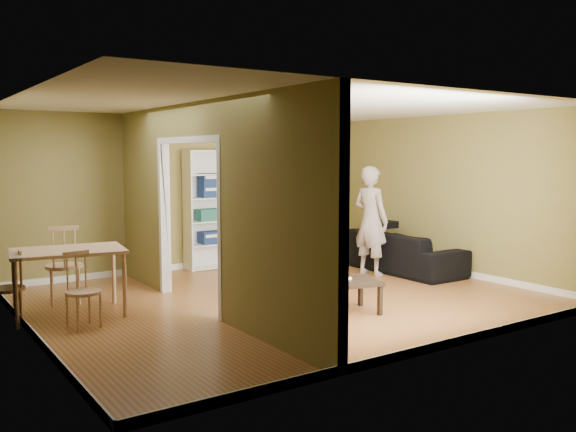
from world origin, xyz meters
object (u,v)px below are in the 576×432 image
object	(u,v)px
person	(371,211)
coffee_table	(352,285)
bookshelf	(208,209)
dining_table	(68,256)
chair_left	(7,287)
sofa	(400,245)
chair_near	(83,290)
chair_far	(64,264)

from	to	relation	value
person	coffee_table	distance (m)	2.54
bookshelf	dining_table	size ratio (longest dim) A/B	1.56
chair_left	coffee_table	bearing A→B (deg)	71.13
sofa	chair_near	distance (m)	5.39
sofa	person	world-z (taller)	person
bookshelf	coffee_table	bearing A→B (deg)	-88.23
chair_near	chair_far	bearing A→B (deg)	75.13
chair_near	dining_table	bearing A→B (deg)	80.12
coffee_table	chair_near	world-z (taller)	chair_near
sofa	chair_near	bearing A→B (deg)	95.12
person	chair_near	world-z (taller)	person
bookshelf	chair_far	bearing A→B (deg)	-155.69
chair_left	chair_near	xyz separation A→B (m)	(0.69, -0.65, -0.00)
person	dining_table	xyz separation A→B (m)	(-4.74, 0.14, -0.31)
person	chair_left	world-z (taller)	person
sofa	chair_left	distance (m)	6.06
sofa	dining_table	world-z (taller)	sofa
person	chair_near	distance (m)	4.80
bookshelf	chair_far	world-z (taller)	bookshelf
bookshelf	chair_left	world-z (taller)	bookshelf
dining_table	coffee_table	bearing A→B (deg)	-31.60
dining_table	chair_near	xyz separation A→B (m)	(-0.00, -0.64, -0.30)
coffee_table	chair_left	xyz separation A→B (m)	(-3.64, 1.83, 0.09)
person	dining_table	size ratio (longest dim) A/B	1.60
person	chair_far	distance (m)	4.72
chair_left	chair_near	world-z (taller)	chair_left
dining_table	chair_near	world-z (taller)	chair_near
bookshelf	chair_left	distance (m)	4.04
sofa	chair_near	xyz separation A→B (m)	(-5.37, -0.45, -0.01)
coffee_table	chair_far	xyz separation A→B (m)	(-2.84, 2.48, 0.18)
sofa	dining_table	bearing A→B (deg)	88.35
chair_far	coffee_table	bearing A→B (deg)	150.42
person	chair_far	bearing A→B (deg)	71.75
chair_left	chair_far	xyz separation A→B (m)	(0.81, 0.65, 0.09)
dining_table	chair_left	world-z (taller)	chair_left
chair_near	chair_far	distance (m)	1.31
chair_near	chair_far	size ratio (longest dim) A/B	0.82
chair_near	chair_far	xyz separation A→B (m)	(0.12, 1.30, 0.09)
coffee_table	chair_near	size ratio (longest dim) A/B	0.70
person	chair_far	size ratio (longest dim) A/B	1.99
person	bookshelf	distance (m)	2.79
sofa	bookshelf	xyz separation A→B (m)	(-2.53, 2.07, 0.58)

